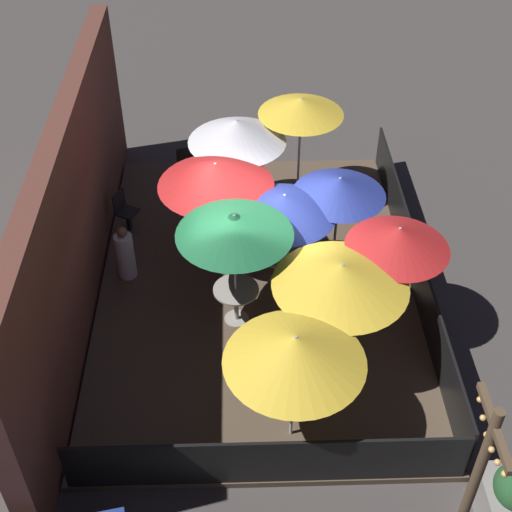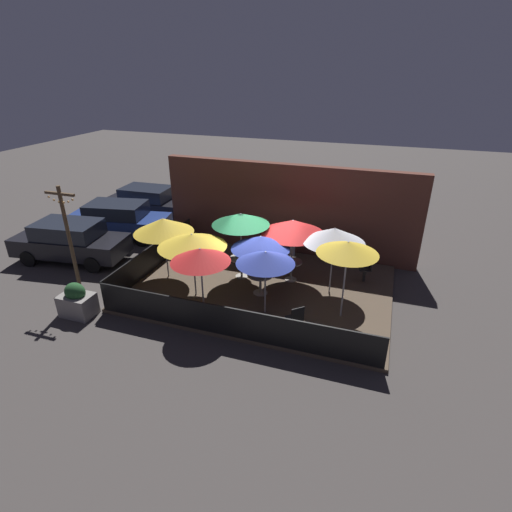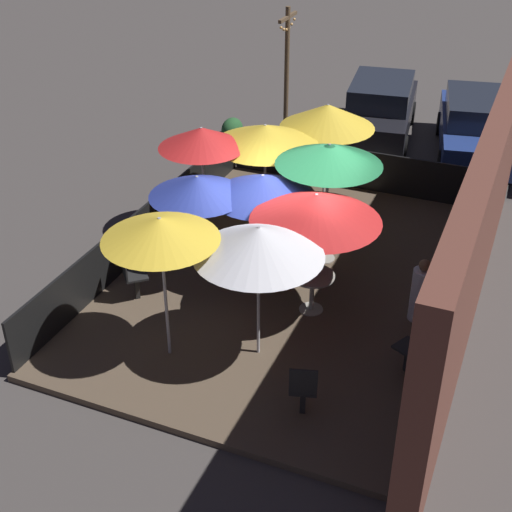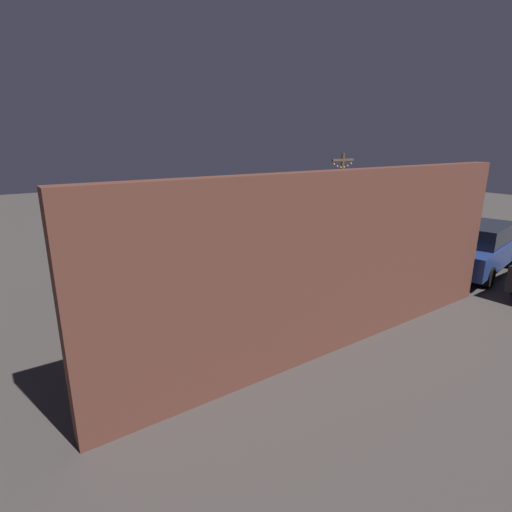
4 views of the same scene
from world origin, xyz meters
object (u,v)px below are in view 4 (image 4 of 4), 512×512
(light_post, at_px, (341,197))
(patio_umbrella_7, at_px, (172,234))
(patio_umbrella_2, at_px, (237,231))
(patio_umbrella_5, at_px, (202,221))
(parked_car_0, at_px, (414,231))
(patio_chair_2, at_px, (248,332))
(patron_0, at_px, (300,310))
(patio_umbrella_3, at_px, (238,206))
(dining_table_2, at_px, (238,289))
(planter_box, at_px, (303,235))
(patio_umbrella_0, at_px, (285,214))
(patio_chair_0, at_px, (149,328))
(dining_table_0, at_px, (284,271))
(dining_table_1, at_px, (236,270))
(parked_car_1, at_px, (477,247))
(patio_umbrella_8, at_px, (128,218))
(patio_umbrella_6, at_px, (277,211))
(patio_umbrella_1, at_px, (236,225))
(patio_umbrella_4, at_px, (331,210))
(patio_chair_1, at_px, (156,266))

(light_post, bearing_deg, patio_umbrella_7, 17.74)
(patio_umbrella_2, xyz_separation_m, light_post, (-6.67, -3.01, -0.04))
(patio_umbrella_5, bearing_deg, parked_car_0, 171.44)
(patio_chair_2, distance_m, patron_0, 1.49)
(patio_umbrella_3, xyz_separation_m, light_post, (-4.70, 0.04, -0.06))
(dining_table_2, bearing_deg, planter_box, -144.46)
(patron_0, height_order, light_post, light_post)
(patio_umbrella_2, height_order, patio_umbrella_7, patio_umbrella_7)
(patio_umbrella_0, height_order, parked_car_0, patio_umbrella_0)
(dining_table_2, distance_m, patio_chair_0, 2.65)
(patio_chair_0, height_order, light_post, light_post)
(dining_table_0, height_order, parked_car_0, parked_car_0)
(dining_table_0, bearing_deg, dining_table_1, -41.56)
(patio_umbrella_0, height_order, patio_umbrella_5, patio_umbrella_0)
(patio_umbrella_0, bearing_deg, parked_car_1, 163.80)
(dining_table_1, relative_size, patio_chair_2, 0.96)
(patio_umbrella_3, bearing_deg, dining_table_1, 55.92)
(patio_umbrella_8, bearing_deg, patio_chair_2, 105.23)
(patron_0, bearing_deg, patio_umbrella_5, 127.64)
(patio_umbrella_3, distance_m, patio_umbrella_7, 4.32)
(parked_car_0, bearing_deg, parked_car_1, 75.32)
(patio_umbrella_2, bearing_deg, planter_box, -144.46)
(patio_umbrella_7, xyz_separation_m, dining_table_1, (-2.19, -0.83, -1.50))
(patio_umbrella_0, distance_m, planter_box, 5.82)
(light_post, distance_m, parked_car_1, 5.06)
(patio_umbrella_3, relative_size, dining_table_1, 2.56)
(dining_table_2, bearing_deg, patio_umbrella_6, -144.02)
(patio_umbrella_1, xyz_separation_m, planter_box, (-5.03, -2.88, -1.50))
(patio_umbrella_0, bearing_deg, patio_umbrella_4, -161.87)
(patio_umbrella_8, bearing_deg, patio_umbrella_5, -166.36)
(patio_umbrella_6, distance_m, patio_chair_0, 6.15)
(patio_umbrella_6, distance_m, dining_table_0, 2.39)
(patio_umbrella_2, distance_m, patio_umbrella_3, 3.63)
(dining_table_1, bearing_deg, patio_umbrella_6, -159.16)
(dining_table_0, relative_size, patio_chair_2, 0.90)
(patio_umbrella_1, bearing_deg, patio_umbrella_6, -159.16)
(patio_umbrella_0, distance_m, parked_car_0, 7.14)
(patio_umbrella_5, bearing_deg, patio_umbrella_0, 127.69)
(patio_umbrella_1, height_order, patio_umbrella_2, patio_umbrella_2)
(patio_umbrella_4, relative_size, parked_car_1, 0.47)
(patio_umbrella_7, bearing_deg, patio_umbrella_3, -142.34)
(patio_umbrella_5, relative_size, patio_chair_1, 2.22)
(dining_table_0, xyz_separation_m, dining_table_1, (1.01, -0.90, -0.02))
(patio_umbrella_2, bearing_deg, dining_table_2, -153.43)
(patio_chair_2, xyz_separation_m, light_post, (-7.68, -4.98, 1.49))
(patio_umbrella_5, relative_size, light_post, 0.55)
(dining_table_0, relative_size, patron_0, 0.69)
(patio_umbrella_5, distance_m, patio_umbrella_8, 2.37)
(patio_umbrella_1, height_order, patron_0, patio_umbrella_1)
(patio_umbrella_1, bearing_deg, light_post, -163.36)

